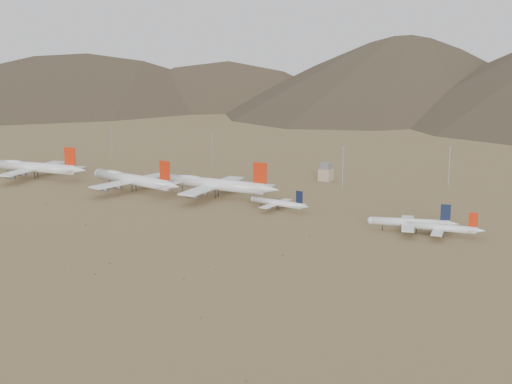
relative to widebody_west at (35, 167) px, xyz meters
The scene contains 13 objects.
ground 146.19m from the widebody_west, 10.70° to the right, with size 3000.00×3000.00×0.00m, color #947B4C.
widebody_west is the anchor object (origin of this frame).
widebody_centre 85.06m from the widebody_west, ahead, with size 75.04×58.37×22.38m.
widebody_east 138.79m from the widebody_west, ahead, with size 79.06×60.82×23.47m.
narrowbody_a 186.32m from the widebody_west, ahead, with size 37.57×27.02×12.39m.
narrowbody_b 264.47m from the widebody_west, ahead, with size 42.55×31.72×14.60m.
narrowbody_c 279.82m from the widebody_west, ahead, with size 38.18×27.92×12.72m.
control_tower 196.77m from the widebody_west, 28.17° to the left, with size 8.00×8.00×12.00m.
mast_far_west 88.83m from the widebody_west, 96.48° to the left, with size 2.00×0.60×25.70m.
mast_west 126.38m from the widebody_west, 51.66° to the left, with size 2.00×0.60×25.70m.
mast_centre 207.34m from the widebody_west, 22.43° to the left, with size 2.00×0.60×25.70m.
mast_east 275.19m from the widebody_west, 25.32° to the left, with size 2.00×0.60×25.70m.
desert_scrub 201.53m from the widebody_west, 25.77° to the right, with size 437.88×177.55×0.76m.
Camera 1 is at (226.35, -305.81, 92.62)m, focal length 50.00 mm.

